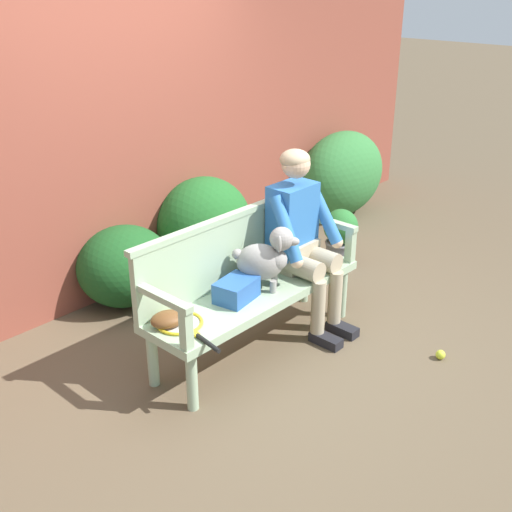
% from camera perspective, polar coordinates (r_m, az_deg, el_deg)
% --- Properties ---
extents(ground_plane, '(40.00, 40.00, 0.00)m').
position_cam_1_polar(ground_plane, '(4.54, -0.00, -8.11)').
color(ground_plane, brown).
extents(brick_garden_fence, '(8.00, 0.30, 2.27)m').
position_cam_1_polar(brick_garden_fence, '(5.17, -12.85, 9.12)').
color(brick_garden_fence, brown).
rests_on(brick_garden_fence, ground).
extents(hedge_bush_far_left, '(0.85, 0.78, 0.84)m').
position_cam_1_polar(hedge_bush_far_left, '(5.51, -4.62, 2.78)').
color(hedge_bush_far_left, '#1E5B23').
rests_on(hedge_bush_far_left, ground).
extents(hedge_bush_far_right, '(0.75, 0.71, 0.63)m').
position_cam_1_polar(hedge_bush_far_right, '(5.08, -11.68, -0.87)').
color(hedge_bush_far_right, '#194C1E').
rests_on(hedge_bush_far_right, ground).
extents(hedge_bush_mid_left, '(1.13, 0.70, 0.90)m').
position_cam_1_polar(hedge_bush_mid_left, '(6.86, 7.68, 7.29)').
color(hedge_bush_mid_left, '#337538').
rests_on(hedge_bush_mid_left, ground).
extents(garden_bench, '(1.69, 0.49, 0.45)m').
position_cam_1_polar(garden_bench, '(4.35, -0.00, -3.73)').
color(garden_bench, '#9EB793').
rests_on(garden_bench, ground).
extents(bench_backrest, '(1.73, 0.06, 0.50)m').
position_cam_1_polar(bench_backrest, '(4.34, -2.08, 0.83)').
color(bench_backrest, '#9EB793').
rests_on(bench_backrest, garden_bench).
extents(bench_armrest_left_end, '(0.06, 0.49, 0.28)m').
position_cam_1_polar(bench_armrest_left_end, '(3.68, -7.53, -4.91)').
color(bench_armrest_left_end, '#9EB793').
rests_on(bench_armrest_left_end, garden_bench).
extents(bench_armrest_right_end, '(0.06, 0.49, 0.28)m').
position_cam_1_polar(bench_armrest_right_end, '(4.76, 7.34, 2.12)').
color(bench_armrest_right_end, '#9EB793').
rests_on(bench_armrest_right_end, garden_bench).
extents(person_seated, '(0.56, 0.64, 1.32)m').
position_cam_1_polar(person_seated, '(4.51, 4.03, 1.99)').
color(person_seated, black).
rests_on(person_seated, ground).
extents(dog_on_bench, '(0.36, 0.42, 0.45)m').
position_cam_1_polar(dog_on_bench, '(4.24, 0.86, -0.18)').
color(dog_on_bench, gray).
rests_on(dog_on_bench, garden_bench).
extents(tennis_racket, '(0.33, 0.58, 0.03)m').
position_cam_1_polar(tennis_racket, '(3.92, -6.63, -6.11)').
color(tennis_racket, yellow).
rests_on(tennis_racket, garden_bench).
extents(baseball_glove, '(0.26, 0.23, 0.09)m').
position_cam_1_polar(baseball_glove, '(3.91, -7.88, -5.61)').
color(baseball_glove, brown).
rests_on(baseball_glove, garden_bench).
extents(sports_bag, '(0.31, 0.25, 0.14)m').
position_cam_1_polar(sports_bag, '(4.16, -1.80, -3.04)').
color(sports_bag, '#2856A3').
rests_on(sports_bag, garden_bench).
extents(tennis_ball, '(0.07, 0.07, 0.07)m').
position_cam_1_polar(tennis_ball, '(4.57, 16.18, -8.48)').
color(tennis_ball, '#CCDB33').
rests_on(tennis_ball, ground).
extents(potted_plant, '(0.30, 0.30, 0.56)m').
position_cam_1_polar(potted_plant, '(5.59, 7.54, 1.71)').
color(potted_plant, slate).
rests_on(potted_plant, ground).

